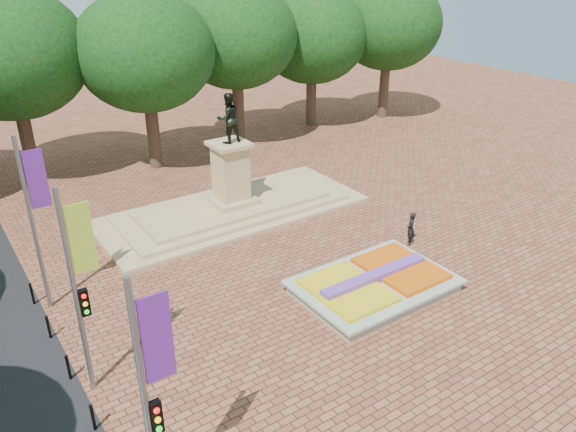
# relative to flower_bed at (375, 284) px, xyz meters

# --- Properties ---
(ground) EXTENTS (90.00, 90.00, 0.00)m
(ground) POSITION_rel_flower_bed_xyz_m (-1.03, 2.00, -0.38)
(ground) COLOR brown
(ground) RESTS_ON ground
(flower_bed) EXTENTS (6.30, 4.30, 0.91)m
(flower_bed) POSITION_rel_flower_bed_xyz_m (0.00, 0.00, 0.00)
(flower_bed) COLOR gray
(flower_bed) RESTS_ON ground
(monument) EXTENTS (14.00, 6.00, 6.40)m
(monument) POSITION_rel_flower_bed_xyz_m (-1.03, 10.00, 0.50)
(monument) COLOR tan
(monument) RESTS_ON ground
(tree_row_back) EXTENTS (44.80, 8.80, 10.43)m
(tree_row_back) POSITION_rel_flower_bed_xyz_m (1.31, 20.00, 6.29)
(tree_row_back) COLOR #3B2920
(tree_row_back) RESTS_ON ground
(banner_poles) EXTENTS (0.88, 11.17, 7.00)m
(banner_poles) POSITION_rel_flower_bed_xyz_m (-11.10, 0.69, 3.50)
(banner_poles) COLOR slate
(banner_poles) RESTS_ON ground
(bollard_row) EXTENTS (0.12, 13.12, 0.98)m
(bollard_row) POSITION_rel_flower_bed_xyz_m (-11.73, 0.50, 0.15)
(bollard_row) COLOR black
(bollard_row) RESTS_ON ground
(pedestrian) EXTENTS (0.70, 0.69, 1.63)m
(pedestrian) POSITION_rel_flower_bed_xyz_m (4.20, 2.14, 0.44)
(pedestrian) COLOR black
(pedestrian) RESTS_ON ground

